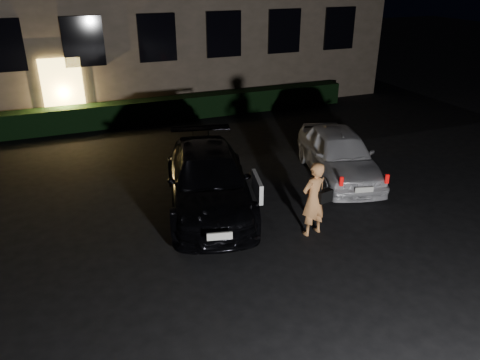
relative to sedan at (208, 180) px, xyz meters
name	(u,v)px	position (x,y,z in m)	size (l,w,h in m)	color
ground	(292,269)	(0.67, -3.14, -0.69)	(80.00, 80.00, 0.00)	black
hedge	(165,109)	(0.67, 7.36, -0.26)	(15.00, 0.70, 0.85)	black
sedan	(208,180)	(0.00, 0.00, 0.00)	(2.95, 5.05, 1.38)	black
hatch	(339,154)	(3.90, 0.35, -0.01)	(2.55, 4.26, 1.36)	silver
man	(314,199)	(1.70, -2.09, 0.16)	(0.76, 0.53, 1.69)	#D58A4E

